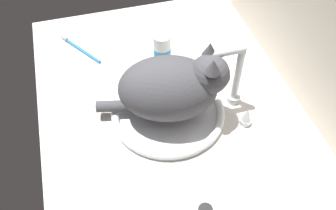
{
  "coord_description": "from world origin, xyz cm",
  "views": [
    {
      "loc": [
        68.74,
        -19.45,
        84.43
      ],
      "look_at": [
        3.64,
        -1.2,
        7.0
      ],
      "focal_mm": 39.66,
      "sensor_mm": 36.0,
      "label": 1
    }
  ],
  "objects": [
    {
      "name": "pill_bottle",
      "position": [
        -19.64,
        3.39,
        7.4
      ],
      "size": [
        5.69,
        5.69,
        9.48
      ],
      "color": "white",
      "rests_on": "countertop"
    },
    {
      "name": "faucet",
      "position": [
        3.64,
        17.84,
        11.16
      ],
      "size": [
        21.02,
        11.3,
        20.65
      ],
      "color": "silver",
      "rests_on": "countertop"
    },
    {
      "name": "countertop",
      "position": [
        0.0,
        0.0,
        1.5
      ],
      "size": [
        101.9,
        73.9,
        3.0
      ],
      "primitive_type": "cube",
      "color": "silver",
      "rests_on": "ground"
    },
    {
      "name": "toothbrush",
      "position": [
        -31.37,
        -22.08,
        3.61
      ],
      "size": [
        16.56,
        11.38,
        1.7
      ],
      "color": "#338CD1",
      "rests_on": "countertop"
    },
    {
      "name": "backsplash_wall",
      "position": [
        0.0,
        38.15,
        20.9
      ],
      "size": [
        101.9,
        2.4,
        41.81
      ],
      "primitive_type": "cube",
      "color": "beige",
      "rests_on": "ground"
    },
    {
      "name": "cat",
      "position": [
        4.06,
        0.59,
        14.24
      ],
      "size": [
        24.07,
        35.79,
        20.75
      ],
      "color": "#4C4C51",
      "rests_on": "sink_basin"
    },
    {
      "name": "sink_basin",
      "position": [
        3.64,
        -1.2,
        3.99
      ],
      "size": [
        32.25,
        32.25,
        2.27
      ],
      "color": "white",
      "rests_on": "countertop"
    }
  ]
}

